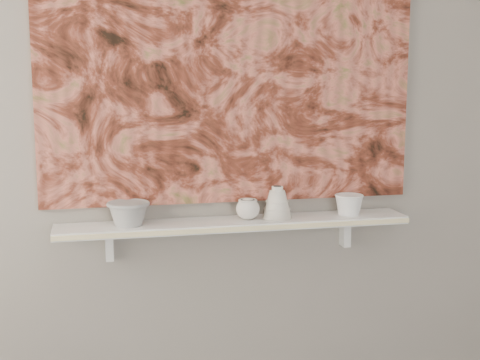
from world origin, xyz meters
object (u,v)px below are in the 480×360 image
object	(u,v)px
shelf	(235,224)
bell_vessel	(277,202)
painting	(231,64)
bowl_grey	(128,213)
cup_cream	(248,209)
bowl_white	(349,204)

from	to	relation	value
shelf	bell_vessel	distance (m)	0.19
shelf	painting	xyz separation A→B (m)	(0.00, 0.08, 0.62)
painting	shelf	bearing A→B (deg)	-90.00
shelf	bowl_grey	xyz separation A→B (m)	(-0.42, 0.00, 0.06)
shelf	cup_cream	bearing A→B (deg)	0.00
shelf	bowl_white	bearing A→B (deg)	0.00
bowl_grey	cup_cream	xyz separation A→B (m)	(0.47, 0.00, -0.00)
shelf	bell_vessel	world-z (taller)	bell_vessel
bowl_grey	bell_vessel	size ratio (longest dim) A/B	1.26
shelf	bowl_white	world-z (taller)	bowl_white
bell_vessel	shelf	bearing A→B (deg)	180.00
cup_cream	bell_vessel	size ratio (longest dim) A/B	0.72
bowl_grey	bowl_white	bearing A→B (deg)	0.00
shelf	bell_vessel	size ratio (longest dim) A/B	10.77
shelf	painting	bearing A→B (deg)	90.00
painting	bowl_grey	bearing A→B (deg)	-169.05
painting	cup_cream	world-z (taller)	painting
bowl_grey	bell_vessel	bearing A→B (deg)	0.00
bell_vessel	bowl_white	xyz separation A→B (m)	(0.31, 0.00, -0.02)
painting	bell_vessel	xyz separation A→B (m)	(0.17, -0.08, -0.55)
bowl_grey	cup_cream	size ratio (longest dim) A/B	1.76
cup_cream	bell_vessel	world-z (taller)	bell_vessel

